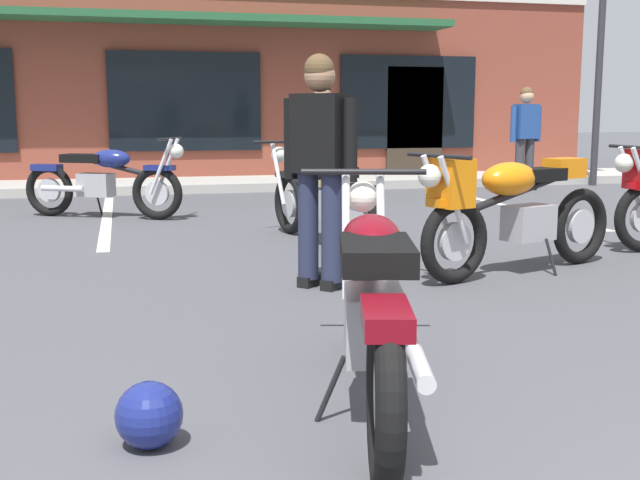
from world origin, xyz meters
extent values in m
plane|color=#47474C|center=(0.00, 4.03, 0.00)|extent=(80.00, 80.00, 0.00)
cube|color=#A8A59E|center=(0.00, 12.53, 0.07)|extent=(22.00, 1.80, 0.14)
cube|color=brown|center=(0.00, 16.06, 1.81)|extent=(15.40, 5.56, 3.61)
cube|color=black|center=(0.00, 13.24, 1.45)|extent=(2.63, 0.06, 1.70)
cube|color=black|center=(4.11, 13.24, 1.45)|extent=(2.63, 0.06, 1.70)
cube|color=#33281E|center=(4.24, 13.24, 1.05)|extent=(1.10, 0.06, 2.10)
cube|color=#235933|center=(0.00, 12.83, 2.81)|extent=(9.24, 0.90, 0.12)
cube|color=silver|center=(-1.32, 8.93, 0.00)|extent=(0.12, 4.80, 0.01)
cube|color=silver|center=(1.32, 8.93, 0.00)|extent=(0.12, 4.80, 0.01)
cube|color=silver|center=(3.97, 8.93, 0.00)|extent=(0.12, 4.80, 0.01)
torus|color=black|center=(-0.29, 1.53, 0.32)|extent=(0.26, 0.64, 0.64)
cylinder|color=#B7B7BC|center=(-0.29, 1.53, 0.32)|extent=(0.13, 0.29, 0.29)
torus|color=black|center=(0.07, 2.92, 0.32)|extent=(0.26, 0.64, 0.64)
cylinder|color=#B7B7BC|center=(0.07, 2.92, 0.32)|extent=(0.13, 0.29, 0.29)
cylinder|color=silver|center=(0.00, 3.04, 0.64)|extent=(0.12, 0.33, 0.66)
cylinder|color=silver|center=(0.18, 3.00, 0.64)|extent=(0.12, 0.33, 0.66)
cylinder|color=black|center=(0.11, 3.10, 0.96)|extent=(0.65, 0.20, 0.03)
sphere|color=silver|center=(0.13, 3.17, 0.82)|extent=(0.21, 0.21, 0.17)
cube|color=maroon|center=(0.08, 2.96, 0.62)|extent=(0.23, 0.38, 0.06)
cube|color=#9E9EA3|center=(-0.13, 2.15, 0.40)|extent=(0.33, 0.45, 0.28)
cylinder|color=silver|center=(-0.09, 1.75, 0.36)|extent=(0.20, 0.55, 0.07)
cylinder|color=black|center=(-0.08, 2.34, 0.64)|extent=(0.29, 0.93, 0.26)
ellipsoid|color=maroon|center=(-0.08, 2.36, 0.72)|extent=(0.37, 0.53, 0.22)
cube|color=black|center=(-0.17, 2.01, 0.72)|extent=(0.40, 0.57, 0.10)
cube|color=maroon|center=(-0.30, 1.51, 0.60)|extent=(0.24, 0.39, 0.08)
cylinder|color=black|center=(-0.32, 2.12, 0.14)|extent=(0.14, 0.06, 0.29)
torus|color=black|center=(-2.00, 9.35, 0.32)|extent=(0.61, 0.39, 0.64)
cylinder|color=#B7B7BC|center=(-2.00, 9.35, 0.32)|extent=(0.28, 0.19, 0.29)
torus|color=black|center=(-0.73, 8.68, 0.32)|extent=(0.61, 0.39, 0.64)
cylinder|color=#B7B7BC|center=(-0.73, 8.68, 0.32)|extent=(0.28, 0.19, 0.29)
cylinder|color=silver|center=(-0.60, 8.71, 0.64)|extent=(0.31, 0.19, 0.66)
cylinder|color=silver|center=(-0.68, 8.55, 0.64)|extent=(0.31, 0.19, 0.66)
cylinder|color=black|center=(-0.57, 8.59, 0.96)|extent=(0.34, 0.60, 0.03)
sphere|color=silver|center=(-0.50, 8.55, 0.82)|extent=(0.23, 0.23, 0.17)
cube|color=navy|center=(-0.69, 8.66, 0.62)|extent=(0.38, 0.29, 0.06)
cube|color=#9E9EA3|center=(-1.44, 9.05, 0.40)|extent=(0.47, 0.40, 0.28)
cylinder|color=silver|center=(-1.83, 9.10, 0.36)|extent=(0.52, 0.32, 0.07)
cylinder|color=black|center=(-1.26, 8.96, 0.64)|extent=(0.86, 0.49, 0.26)
ellipsoid|color=navy|center=(-1.24, 8.95, 0.72)|extent=(0.55, 0.45, 0.22)
cube|color=black|center=(-1.56, 9.12, 0.72)|extent=(0.59, 0.49, 0.10)
cube|color=navy|center=(-2.02, 9.36, 0.60)|extent=(0.39, 0.31, 0.08)
cylinder|color=black|center=(-1.41, 9.24, 0.14)|extent=(0.08, 0.13, 0.29)
torus|color=black|center=(0.91, 5.82, 0.32)|extent=(0.25, 0.65, 0.64)
cylinder|color=#B7B7BC|center=(0.91, 5.82, 0.32)|extent=(0.13, 0.29, 0.29)
torus|color=black|center=(0.58, 7.22, 0.32)|extent=(0.25, 0.65, 0.64)
cylinder|color=#B7B7BC|center=(0.58, 7.22, 0.32)|extent=(0.13, 0.29, 0.29)
cylinder|color=silver|center=(0.47, 7.30, 0.64)|extent=(0.12, 0.33, 0.66)
cylinder|color=silver|center=(0.64, 7.34, 0.64)|extent=(0.12, 0.33, 0.66)
cylinder|color=black|center=(0.53, 7.40, 0.96)|extent=(0.65, 0.19, 0.03)
sphere|color=silver|center=(0.52, 7.47, 0.82)|extent=(0.20, 0.20, 0.17)
cube|color=black|center=(0.57, 7.26, 0.62)|extent=(0.22, 0.38, 0.06)
cube|color=#9E9EA3|center=(0.76, 6.44, 0.40)|extent=(0.33, 0.44, 0.28)
cylinder|color=silver|center=(0.99, 6.12, 0.36)|extent=(0.20, 0.55, 0.07)
cylinder|color=black|center=(0.72, 6.64, 0.64)|extent=(0.28, 0.93, 0.26)
ellipsoid|color=black|center=(0.71, 6.66, 0.72)|extent=(0.36, 0.53, 0.22)
cube|color=black|center=(0.80, 6.31, 0.72)|extent=(0.39, 0.57, 0.10)
cube|color=black|center=(0.92, 5.80, 0.60)|extent=(0.24, 0.39, 0.08)
cylinder|color=black|center=(0.60, 6.33, 0.14)|extent=(0.14, 0.05, 0.29)
torus|color=black|center=(2.61, 4.99, 0.32)|extent=(0.64, 0.31, 0.64)
cylinder|color=#B7B7BC|center=(2.61, 4.99, 0.32)|extent=(0.29, 0.15, 0.29)
torus|color=black|center=(1.25, 4.50, 0.32)|extent=(0.64, 0.31, 0.64)
cylinder|color=#B7B7BC|center=(1.25, 4.50, 0.32)|extent=(0.29, 0.15, 0.29)
cylinder|color=silver|center=(1.19, 4.38, 0.64)|extent=(0.32, 0.15, 0.66)
cylinder|color=silver|center=(1.13, 4.55, 0.64)|extent=(0.32, 0.15, 0.66)
cylinder|color=black|center=(1.09, 4.44, 0.96)|extent=(0.25, 0.63, 0.03)
sphere|color=silver|center=(1.01, 4.41, 0.82)|extent=(0.22, 0.22, 0.17)
cube|color=orange|center=(1.22, 4.48, 0.62)|extent=(0.39, 0.25, 0.06)
cube|color=#9E9EA3|center=(2.01, 4.77, 0.40)|extent=(0.46, 0.36, 0.28)
cylinder|color=silver|center=(2.31, 5.03, 0.36)|extent=(0.54, 0.25, 0.07)
cylinder|color=black|center=(1.82, 4.70, 0.64)|extent=(0.91, 0.38, 0.26)
ellipsoid|color=orange|center=(1.78, 4.69, 0.76)|extent=(0.59, 0.46, 0.26)
cube|color=orange|center=(1.21, 4.48, 0.76)|extent=(0.32, 0.34, 0.36)
cube|color=black|center=(2.10, 4.80, 0.78)|extent=(0.46, 0.36, 0.10)
cube|color=orange|center=(2.38, 4.90, 0.82)|extent=(0.37, 0.30, 0.16)
cylinder|color=black|center=(2.13, 4.62, 0.14)|extent=(0.07, 0.13, 0.29)
cylinder|color=silver|center=(3.40, 5.43, 0.64)|extent=(0.33, 0.05, 0.66)
cylinder|color=black|center=(3.32, 5.34, 0.96)|extent=(0.05, 0.66, 0.03)
sphere|color=silver|center=(3.24, 5.34, 0.82)|extent=(0.17, 0.17, 0.17)
cube|color=black|center=(1.55, 9.42, 0.04)|extent=(0.25, 0.23, 0.08)
cube|color=black|center=(1.42, 9.58, 0.04)|extent=(0.25, 0.23, 0.08)
cylinder|color=tan|center=(1.58, 9.45, 0.46)|extent=(0.21, 0.21, 0.80)
cylinder|color=tan|center=(1.45, 9.60, 0.46)|extent=(0.21, 0.21, 0.80)
cube|color=#23478C|center=(1.52, 9.53, 1.12)|extent=(0.41, 0.43, 0.56)
cylinder|color=#23478C|center=(1.67, 9.33, 1.08)|extent=(0.14, 0.14, 0.58)
cylinder|color=#23478C|center=(1.36, 9.72, 1.08)|extent=(0.14, 0.14, 0.58)
sphere|color=#A07556|center=(1.52, 9.53, 1.52)|extent=(0.31, 0.31, 0.22)
sphere|color=black|center=(1.52, 9.53, 1.57)|extent=(0.30, 0.30, 0.21)
cube|color=black|center=(5.42, 10.96, 0.04)|extent=(0.14, 0.25, 0.08)
cube|color=black|center=(5.22, 10.92, 0.04)|extent=(0.14, 0.25, 0.08)
cylinder|color=#38383D|center=(5.41, 11.00, 0.46)|extent=(0.18, 0.18, 0.80)
cylinder|color=#38383D|center=(5.21, 10.96, 0.46)|extent=(0.18, 0.18, 0.80)
cube|color=#23478C|center=(5.31, 10.98, 1.12)|extent=(0.42, 0.29, 0.56)
cylinder|color=#23478C|center=(5.55, 11.03, 1.08)|extent=(0.12, 0.12, 0.58)
cylinder|color=#23478C|center=(5.06, 10.93, 1.08)|extent=(0.12, 0.12, 0.58)
sphere|color=tan|center=(5.31, 10.98, 1.52)|extent=(0.26, 0.26, 0.22)
sphere|color=brown|center=(5.31, 10.99, 1.57)|extent=(0.25, 0.25, 0.21)
cube|color=black|center=(0.20, 4.69, 0.04)|extent=(0.24, 0.24, 0.08)
cube|color=black|center=(0.34, 4.55, 0.04)|extent=(0.24, 0.24, 0.08)
cylinder|color=#232842|center=(0.18, 4.66, 0.46)|extent=(0.21, 0.21, 0.80)
cylinder|color=#232842|center=(0.31, 4.52, 0.46)|extent=(0.21, 0.21, 0.80)
cube|color=black|center=(0.25, 4.59, 1.12)|extent=(0.42, 0.43, 0.56)
cylinder|color=black|center=(0.07, 4.77, 1.08)|extent=(0.14, 0.14, 0.58)
cylinder|color=black|center=(0.42, 4.41, 1.08)|extent=(0.14, 0.14, 0.58)
sphere|color=#A07556|center=(0.25, 4.59, 1.52)|extent=(0.31, 0.31, 0.22)
sphere|color=brown|center=(0.24, 4.59, 1.57)|extent=(0.30, 0.30, 0.21)
sphere|color=navy|center=(-1.06, 2.04, 0.13)|extent=(0.26, 0.26, 0.26)
cube|color=black|center=(-1.06, 2.14, 0.12)|extent=(0.18, 0.03, 0.09)
cylinder|color=#2D2D33|center=(6.89, 11.43, 2.60)|extent=(0.12, 0.12, 5.19)
camera|label=1|loc=(-1.13, -0.92, 1.27)|focal=44.65mm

